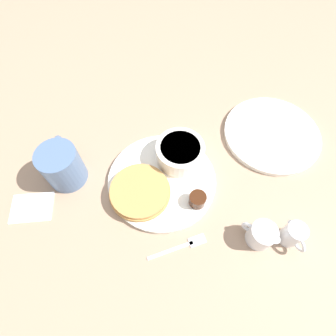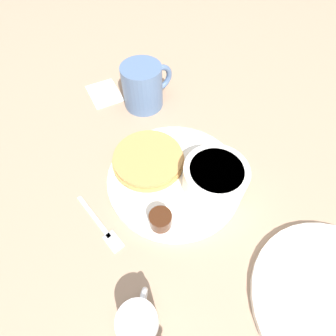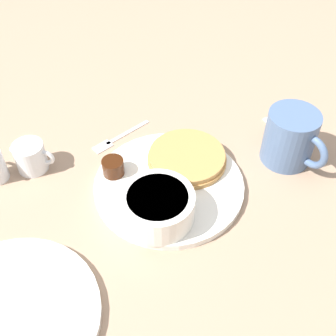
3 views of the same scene
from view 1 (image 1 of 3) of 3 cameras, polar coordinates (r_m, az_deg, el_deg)
The scene contains 12 objects.
ground_plane at distance 0.62m, azimuth -1.32°, elevation -2.94°, with size 4.00×4.00×0.00m, color #9E7F66.
plate at distance 0.61m, azimuth -1.33°, elevation -2.68°, with size 0.25×0.25×0.01m.
pancake_stack at distance 0.59m, azimuth -6.16°, elevation -5.06°, with size 0.14×0.14×0.02m.
bowl at distance 0.61m, azimuth 2.63°, elevation 3.50°, with size 0.11×0.11×0.05m.
syrup_cup at distance 0.57m, azimuth 6.43°, elevation -6.84°, with size 0.04×0.04×0.03m.
butter_ramekin at distance 0.63m, azimuth 4.78°, elevation 3.55°, with size 0.04×0.04×0.04m.
coffee_mug at distance 0.63m, azimuth -22.02°, elevation 0.54°, with size 0.09×0.12×0.10m.
creamer_pitcher_near at distance 0.57m, azimuth 19.59°, elevation -13.54°, with size 0.06×0.06×0.05m.
creamer_pitcher_far at distance 0.59m, azimuth 25.51°, elevation -12.93°, with size 0.04×0.06×0.06m.
fork at distance 0.56m, azimuth 3.35°, elevation -16.46°, with size 0.13×0.04×0.00m.
napkin at distance 0.66m, azimuth -27.55°, elevation -7.59°, with size 0.09×0.07×0.00m.
far_plate at distance 0.73m, azimuth 21.64°, elevation 6.90°, with size 0.24×0.24×0.01m.
Camera 1 is at (-0.02, -0.28, 0.55)m, focal length 28.00 mm.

